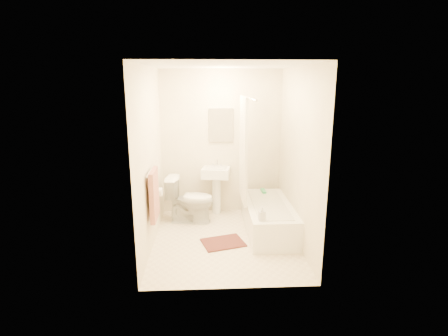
{
  "coord_description": "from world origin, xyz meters",
  "views": [
    {
      "loc": [
        -0.24,
        -4.58,
        2.2
      ],
      "look_at": [
        0.0,
        0.25,
        1.0
      ],
      "focal_mm": 28.0,
      "sensor_mm": 36.0,
      "label": 1
    }
  ],
  "objects_px": {
    "bathtub": "(268,217)",
    "bath_mat": "(223,243)",
    "soap_bottle": "(262,214)",
    "toilet": "(190,200)",
    "sink": "(216,189)"
  },
  "relations": [
    {
      "from": "sink",
      "to": "bathtub",
      "type": "xyz_separation_m",
      "value": [
        0.76,
        -0.76,
        -0.23
      ]
    },
    {
      "from": "bathtub",
      "to": "soap_bottle",
      "type": "xyz_separation_m",
      "value": [
        -0.2,
        -0.61,
        0.31
      ]
    },
    {
      "from": "bathtub",
      "to": "toilet",
      "type": "bearing_deg",
      "value": 160.44
    },
    {
      "from": "toilet",
      "to": "soap_bottle",
      "type": "relative_size",
      "value": 4.02
    },
    {
      "from": "toilet",
      "to": "soap_bottle",
      "type": "bearing_deg",
      "value": -128.98
    },
    {
      "from": "sink",
      "to": "toilet",
      "type": "bearing_deg",
      "value": -131.49
    },
    {
      "from": "bathtub",
      "to": "soap_bottle",
      "type": "height_order",
      "value": "soap_bottle"
    },
    {
      "from": "bath_mat",
      "to": "soap_bottle",
      "type": "relative_size",
      "value": 3.02
    },
    {
      "from": "toilet",
      "to": "bath_mat",
      "type": "relative_size",
      "value": 1.33
    },
    {
      "from": "bathtub",
      "to": "bath_mat",
      "type": "relative_size",
      "value": 2.69
    },
    {
      "from": "bath_mat",
      "to": "bathtub",
      "type": "bearing_deg",
      "value": 29.54
    },
    {
      "from": "soap_bottle",
      "to": "toilet",
      "type": "bearing_deg",
      "value": 133.69
    },
    {
      "from": "sink",
      "to": "bath_mat",
      "type": "xyz_separation_m",
      "value": [
        0.06,
        -1.16,
        -0.43
      ]
    },
    {
      "from": "toilet",
      "to": "bath_mat",
      "type": "distance_m",
      "value": 1.02
    },
    {
      "from": "sink",
      "to": "bathtub",
      "type": "height_order",
      "value": "sink"
    }
  ]
}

